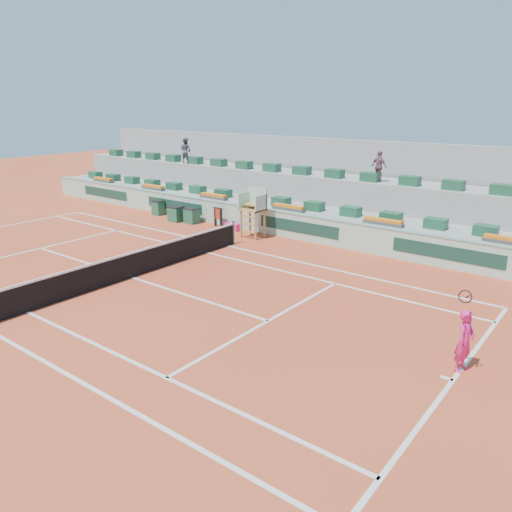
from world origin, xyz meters
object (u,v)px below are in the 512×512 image
object	(u,v)px
player_bag	(232,227)
tennis_player	(465,341)
drink_cooler_a	(192,216)
umpire_chair	(254,206)

from	to	relation	value
player_bag	tennis_player	xyz separation A→B (m)	(13.59, -7.28, 0.63)
drink_cooler_a	tennis_player	distance (m)	17.84
drink_cooler_a	tennis_player	bearing A→B (deg)	-23.47
player_bag	umpire_chair	bearing A→B (deg)	-12.77
player_bag	umpire_chair	xyz separation A→B (m)	(1.71, -0.39, 1.36)
drink_cooler_a	player_bag	bearing A→B (deg)	3.52
umpire_chair	drink_cooler_a	bearing A→B (deg)	177.23
player_bag	tennis_player	world-z (taller)	tennis_player
drink_cooler_a	tennis_player	size ratio (longest dim) A/B	0.37
player_bag	drink_cooler_a	world-z (taller)	drink_cooler_a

